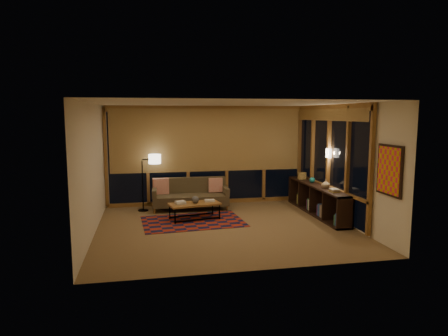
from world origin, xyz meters
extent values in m
cube|color=#8F6A4C|center=(0.00, 0.00, 0.00)|extent=(5.50, 5.00, 0.01)
cube|color=beige|center=(0.00, 0.00, 2.70)|extent=(5.50, 5.00, 0.01)
cube|color=#F1E6C5|center=(0.00, 2.50, 1.35)|extent=(5.50, 0.01, 2.70)
cube|color=#F1E6C5|center=(0.00, -2.50, 1.35)|extent=(5.50, 0.01, 2.70)
cube|color=#F1E6C5|center=(-2.75, 0.00, 1.35)|extent=(0.01, 5.00, 2.70)
cube|color=#F1E6C5|center=(2.75, 0.00, 1.35)|extent=(0.01, 5.00, 2.70)
cube|color=#9C2712|center=(-0.63, 0.61, 0.01)|extent=(2.40, 1.69, 0.01)
sphere|color=black|center=(-0.55, 0.79, 0.48)|extent=(0.24, 0.24, 0.17)
cylinder|color=#B08D47|center=(2.47, 1.68, 0.82)|extent=(0.25, 0.25, 0.18)
sphere|color=#146966|center=(2.49, 1.05, 0.81)|extent=(0.18, 0.18, 0.15)
imported|color=tan|center=(2.49, 0.27, 0.84)|extent=(0.25, 0.25, 0.21)
camera|label=1|loc=(-1.66, -8.36, 2.47)|focal=32.00mm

